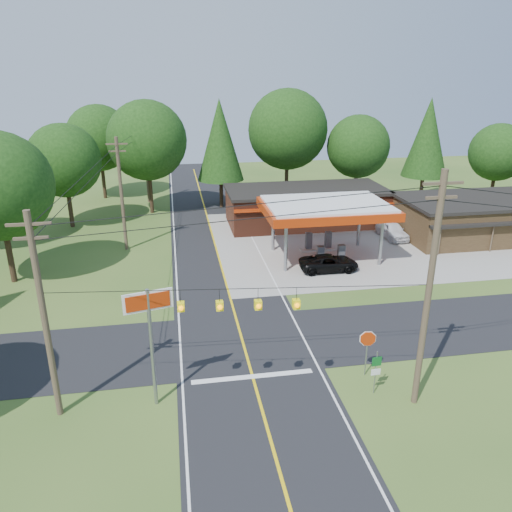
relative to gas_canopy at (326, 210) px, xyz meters
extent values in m
plane|color=#34561E|center=(-9.00, -13.00, -4.27)|extent=(120.00, 120.00, 0.00)
cube|color=black|center=(-9.00, -13.00, -4.26)|extent=(8.00, 120.00, 0.02)
cube|color=black|center=(-9.00, -13.00, -4.25)|extent=(70.00, 7.00, 0.02)
cube|color=yellow|center=(-9.00, -13.00, -4.24)|extent=(0.15, 110.00, 0.00)
cylinder|color=gray|center=(-4.00, -2.50, -2.17)|extent=(0.28, 0.28, 4.20)
cylinder|color=gray|center=(-4.00, 2.50, -2.17)|extent=(0.28, 0.28, 4.20)
cylinder|color=gray|center=(4.00, -2.50, -2.17)|extent=(0.28, 0.28, 4.20)
cylinder|color=gray|center=(4.00, 2.50, -2.17)|extent=(0.28, 0.28, 4.20)
cube|color=#AA2C09|center=(0.00, 0.00, 0.08)|extent=(10.60, 7.40, 0.70)
cube|color=white|center=(0.00, 0.00, 0.48)|extent=(10.00, 7.00, 0.25)
cube|color=#9E9B93|center=(0.00, -1.80, -4.14)|extent=(3.20, 0.90, 0.22)
cube|color=#3F3F44|center=(-0.90, -1.80, -3.32)|extent=(0.55, 0.45, 1.50)
cube|color=#3F3F44|center=(0.90, -1.80, -3.32)|extent=(0.55, 0.45, 1.50)
cube|color=#9E9B93|center=(0.00, 1.80, -4.14)|extent=(3.20, 0.90, 0.22)
cube|color=#3F3F44|center=(-0.90, 1.80, -3.32)|extent=(0.55, 0.45, 1.50)
cube|color=#3F3F44|center=(0.90, 1.80, -3.32)|extent=(0.55, 0.45, 1.50)
cube|color=#582819|center=(1.00, 10.00, -2.52)|extent=(16.00, 7.00, 3.50)
cube|color=black|center=(1.00, 10.00, -0.62)|extent=(16.40, 7.40, 0.30)
cube|color=#AA2C09|center=(1.00, 6.40, -1.57)|extent=(16.00, 0.50, 0.25)
cube|color=#3A2917|center=(19.00, 3.00, -2.52)|extent=(20.00, 8.00, 3.50)
cube|color=black|center=(19.00, 3.00, -0.62)|extent=(20.40, 8.40, 0.30)
cylinder|color=#473828|center=(-1.50, -20.00, 1.48)|extent=(0.30, 0.30, 11.50)
cube|color=#473828|center=(-1.50, -20.00, 6.63)|extent=(1.80, 0.12, 0.12)
cube|color=#473828|center=(-1.50, -20.00, 6.03)|extent=(1.40, 0.12, 0.12)
cylinder|color=#473828|center=(-18.50, -18.00, 0.73)|extent=(0.30, 0.30, 10.00)
cube|color=#473828|center=(-18.50, -18.00, 5.13)|extent=(1.80, 0.12, 0.12)
cube|color=#473828|center=(-18.50, -18.00, 4.53)|extent=(1.40, 0.12, 0.12)
cylinder|color=#473828|center=(-17.00, 5.00, 0.73)|extent=(0.30, 0.30, 10.00)
cube|color=#473828|center=(-17.00, 5.00, 5.13)|extent=(1.80, 0.12, 0.12)
cube|color=#473828|center=(-17.00, 5.00, 4.53)|extent=(1.40, 0.12, 0.12)
cylinder|color=#473828|center=(-15.50, 22.00, 0.48)|extent=(0.30, 0.30, 9.50)
cube|color=yellow|center=(-12.55, -18.70, 1.23)|extent=(0.32, 0.32, 0.42)
cube|color=yellow|center=(-10.85, -18.90, 1.23)|extent=(0.32, 0.32, 0.42)
cube|color=yellow|center=(-9.15, -19.10, 1.23)|extent=(0.32, 0.32, 0.42)
cube|color=yellow|center=(-7.45, -19.30, 1.23)|extent=(0.32, 0.32, 0.42)
cylinder|color=#332316|center=(-23.00, 13.00, -2.29)|extent=(0.44, 0.44, 3.96)
sphere|color=#15330E|center=(-23.00, 13.00, 2.55)|extent=(7.26, 7.26, 7.26)
cylinder|color=#332316|center=(-15.00, 17.00, -1.93)|extent=(0.44, 0.44, 4.68)
sphere|color=#15330E|center=(-15.00, 17.00, 3.79)|extent=(8.58, 8.58, 8.58)
cylinder|color=#332316|center=(-7.00, 18.00, -2.11)|extent=(0.44, 0.44, 4.32)
cone|color=#15330E|center=(-7.00, 18.00, 3.53)|extent=(5.28, 5.28, 9.00)
cylinder|color=#332316|center=(1.00, 19.00, -1.75)|extent=(0.44, 0.44, 5.04)
sphere|color=#15330E|center=(1.00, 19.00, 4.41)|extent=(9.24, 9.24, 9.24)
cylinder|color=#332316|center=(9.00, 17.00, -2.29)|extent=(0.44, 0.44, 3.96)
sphere|color=#15330E|center=(9.00, 17.00, 2.55)|extent=(7.26, 7.26, 7.26)
cylinder|color=#332316|center=(17.00, 16.00, -2.11)|extent=(0.44, 0.44, 4.32)
cone|color=#15330E|center=(17.00, 16.00, 3.53)|extent=(5.28, 5.28, 9.00)
cylinder|color=#332316|center=(25.00, 14.00, -2.47)|extent=(0.44, 0.44, 3.60)
sphere|color=#15330E|center=(25.00, 14.00, 1.93)|extent=(6.60, 6.60, 6.60)
cylinder|color=#332316|center=(-25.00, -1.00, -2.11)|extent=(0.44, 0.44, 4.32)
cylinder|color=#332316|center=(-21.00, 25.00, -2.11)|extent=(0.44, 0.44, 4.32)
sphere|color=#15330E|center=(-21.00, 25.00, 3.17)|extent=(7.92, 7.92, 7.92)
imported|color=black|center=(-0.52, -3.00, -3.61)|extent=(4.82, 4.82, 1.32)
imported|color=white|center=(8.00, 4.00, -3.49)|extent=(4.69, 4.69, 1.55)
cylinder|color=gray|center=(-14.00, -18.00, -1.20)|extent=(0.18, 0.18, 6.13)
cube|color=white|center=(-14.00, -18.00, 1.28)|extent=(2.23, 0.61, 0.96)
cube|color=#AA2C09|center=(-14.00, -18.05, 1.28)|extent=(1.96, 0.53, 0.74)
cylinder|color=gray|center=(-3.05, -17.40, -3.01)|extent=(0.07, 0.07, 2.50)
cylinder|color=gray|center=(-3.20, -19.00, -3.05)|extent=(0.06, 0.06, 2.43)
cube|color=#0C591E|center=(-3.20, -19.04, -2.40)|extent=(0.50, 0.06, 0.50)
cube|color=white|center=(-3.20, -19.04, -3.00)|extent=(0.50, 0.06, 0.33)
camera|label=1|loc=(-12.62, -38.81, 11.13)|focal=35.00mm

